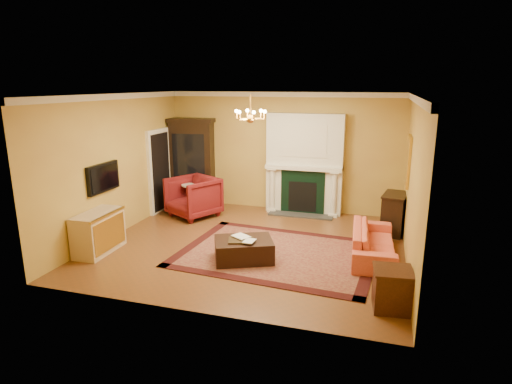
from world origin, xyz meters
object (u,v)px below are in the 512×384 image
at_px(china_cabinet, 193,164).
at_px(leather_ottoman, 244,250).
at_px(end_table, 392,290).
at_px(wingback_armchair, 193,195).
at_px(console_table, 394,214).
at_px(commode, 98,232).
at_px(pedestal_table, 190,197).
at_px(coral_sofa, 374,237).

relative_size(china_cabinet, leather_ottoman, 2.11).
bearing_deg(end_table, wingback_armchair, 144.67).
bearing_deg(leather_ottoman, console_table, 17.41).
xyz_separation_m(end_table, console_table, (0.06, 3.43, 0.13)).
bearing_deg(china_cabinet, commode, -102.05).
bearing_deg(wingback_armchair, console_table, 30.49).
bearing_deg(commode, pedestal_table, 76.45).
height_order(coral_sofa, leather_ottoman, coral_sofa).
xyz_separation_m(end_table, leather_ottoman, (-2.61, 1.07, -0.08)).
height_order(pedestal_table, end_table, pedestal_table).
height_order(commode, coral_sofa, commode).
distance_m(wingback_armchair, leather_ottoman, 3.05).
relative_size(commode, coral_sofa, 0.55).
distance_m(end_table, console_table, 3.43).
relative_size(coral_sofa, console_table, 2.30).
xyz_separation_m(coral_sofa, end_table, (0.32, -1.95, -0.09)).
height_order(coral_sofa, console_table, console_table).
height_order(commode, console_table, console_table).
bearing_deg(leather_ottoman, pedestal_table, 108.25).
bearing_deg(china_cabinet, end_table, -47.18).
bearing_deg(wingback_armchair, end_table, -6.34).
distance_m(wingback_armchair, end_table, 5.72).
bearing_deg(commode, wingback_armchair, 71.87).
bearing_deg(pedestal_table, console_table, -1.01).
bearing_deg(leather_ottoman, wingback_armchair, 108.39).
relative_size(pedestal_table, commode, 0.69).
relative_size(china_cabinet, end_table, 3.76).
xyz_separation_m(commode, end_table, (5.45, -0.66, -0.11)).
height_order(wingback_armchair, coral_sofa, wingback_armchair).
height_order(coral_sofa, end_table, coral_sofa).
xyz_separation_m(pedestal_table, end_table, (4.84, -3.51, -0.14)).
bearing_deg(wingback_armchair, china_cabinet, 143.05).
xyz_separation_m(wingback_armchair, leather_ottoman, (2.04, -2.24, -0.33)).
distance_m(pedestal_table, coral_sofa, 4.79).
bearing_deg(commode, china_cabinet, 83.37).
xyz_separation_m(wingback_armchair, console_table, (4.72, 0.12, -0.11)).
xyz_separation_m(wingback_armchair, commode, (-0.79, -2.65, -0.14)).
bearing_deg(console_table, wingback_armchair, -168.83).
relative_size(wingback_armchair, console_table, 1.26).
distance_m(commode, coral_sofa, 5.29).
distance_m(console_table, leather_ottoman, 3.57).
distance_m(china_cabinet, leather_ottoman, 4.22).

